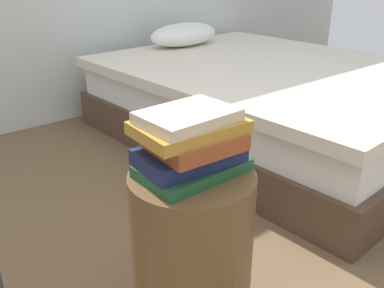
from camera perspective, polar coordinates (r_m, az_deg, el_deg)
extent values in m
cube|color=#4C3828|center=(2.73, 10.14, 3.16)|extent=(1.61, 2.08, 0.22)
cube|color=white|center=(2.67, 10.44, 7.18)|extent=(1.55, 2.00, 0.18)
cube|color=silver|center=(2.64, 10.64, 9.68)|extent=(1.64, 2.04, 0.06)
ellipsoid|color=white|center=(3.15, -1.07, 14.36)|extent=(0.57, 0.31, 0.16)
cylinder|color=brown|center=(1.30, 0.00, -14.17)|extent=(0.35, 0.35, 0.51)
cube|color=#1E512D|center=(1.16, 0.09, -3.21)|extent=(0.29, 0.19, 0.03)
cube|color=#19234C|center=(1.14, -0.51, -1.56)|extent=(0.29, 0.19, 0.04)
cube|color=#994723|center=(1.12, 0.36, 0.40)|extent=(0.23, 0.20, 0.04)
cube|color=#B7842D|center=(1.11, -0.54, 2.20)|extent=(0.29, 0.21, 0.03)
cube|color=beige|center=(1.09, -0.56, 3.72)|extent=(0.25, 0.18, 0.03)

